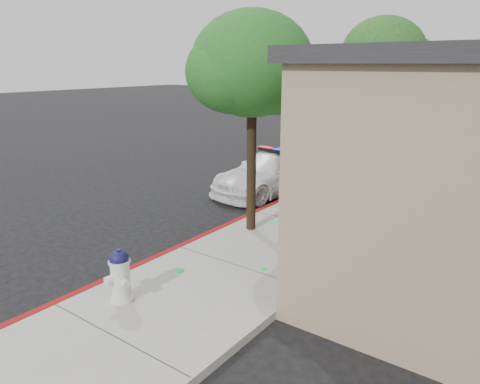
% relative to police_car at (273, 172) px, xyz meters
% --- Properties ---
extents(ground, '(120.00, 120.00, 0.00)m').
position_rel_police_car_xyz_m(ground, '(0.90, -5.37, -0.66)').
color(ground, black).
rests_on(ground, ground).
extents(sidewalk, '(3.20, 60.00, 0.15)m').
position_rel_police_car_xyz_m(sidewalk, '(2.50, -2.37, -0.58)').
color(sidewalk, '#99988B').
rests_on(sidewalk, ground).
extents(red_curb, '(0.14, 60.00, 0.16)m').
position_rel_police_car_xyz_m(red_curb, '(0.96, -2.37, -0.58)').
color(red_curb, maroon).
rests_on(red_curb, ground).
extents(police_car, '(2.58, 4.77, 1.43)m').
position_rel_police_car_xyz_m(police_car, '(0.00, 0.00, 0.00)').
color(police_car, white).
rests_on(police_car, ground).
extents(fire_hydrant, '(0.54, 0.47, 0.93)m').
position_rel_police_car_xyz_m(fire_hydrant, '(1.82, -7.62, -0.04)').
color(fire_hydrant, silver).
rests_on(fire_hydrant, sidewalk).
extents(street_tree_near, '(2.73, 2.85, 5.01)m').
position_rel_police_car_xyz_m(street_tree_near, '(1.61, -3.51, 3.23)').
color(street_tree_near, black).
rests_on(street_tree_near, sidewalk).
extents(street_tree_mid, '(3.07, 2.85, 5.44)m').
position_rel_police_car_xyz_m(street_tree_mid, '(1.87, 4.04, 3.59)').
color(street_tree_mid, black).
rests_on(street_tree_mid, sidewalk).
extents(street_tree_far, '(2.74, 2.72, 5.03)m').
position_rel_police_car_xyz_m(street_tree_far, '(1.64, 7.17, 3.27)').
color(street_tree_far, black).
rests_on(street_tree_far, sidewalk).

